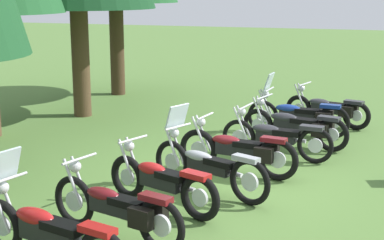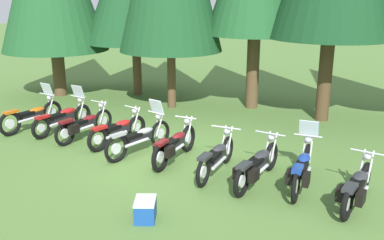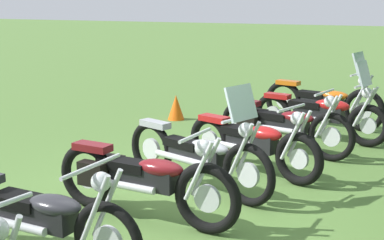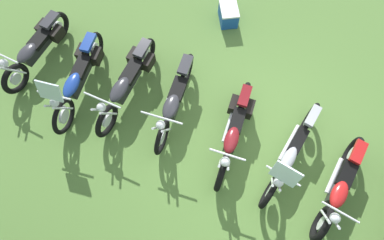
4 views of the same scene
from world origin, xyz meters
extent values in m
plane|color=#547A38|center=(0.00, 0.00, 0.00)|extent=(80.00, 80.00, 0.00)
torus|color=black|center=(-3.54, 1.86, 0.34)|extent=(0.27, 0.70, 0.69)
cylinder|color=silver|center=(-3.54, 1.86, 0.34)|extent=(0.11, 0.26, 0.26)
cube|color=black|center=(-3.73, 1.05, 0.45)|extent=(0.39, 0.85, 0.25)
ellipsoid|color=#B21919|center=(-3.68, 1.28, 0.61)|extent=(0.38, 0.63, 0.19)
cube|color=black|center=(-3.79, 0.83, 0.58)|extent=(0.36, 0.59, 0.10)
cube|color=#B21919|center=(-3.91, 0.32, 0.66)|extent=(0.28, 0.47, 0.08)
cylinder|color=silver|center=(-3.48, 1.79, 0.64)|extent=(0.12, 0.34, 0.65)
cylinder|color=silver|center=(-3.57, 1.73, 0.98)|extent=(0.62, 0.18, 0.04)
sphere|color=silver|center=(-3.55, 1.81, 0.86)|extent=(0.20, 0.20, 0.17)
cylinder|color=silver|center=(-3.65, 0.84, 0.36)|extent=(0.27, 0.82, 0.08)
cube|color=silver|center=(-3.57, 1.75, 1.16)|extent=(0.46, 0.25, 0.39)
torus|color=black|center=(-2.53, 1.43, 0.36)|extent=(0.28, 0.72, 0.72)
cylinder|color=silver|center=(-2.53, 1.43, 0.36)|extent=(0.12, 0.29, 0.28)
torus|color=black|center=(-2.92, -0.03, 0.36)|extent=(0.28, 0.72, 0.72)
cylinder|color=silver|center=(-2.92, -0.03, 0.36)|extent=(0.12, 0.29, 0.28)
cube|color=black|center=(-2.72, 0.70, 0.45)|extent=(0.38, 0.77, 0.21)
ellipsoid|color=maroon|center=(-2.67, 0.90, 0.58)|extent=(0.37, 0.58, 0.16)
cube|color=black|center=(-2.78, 0.50, 0.55)|extent=(0.35, 0.54, 0.10)
cube|color=maroon|center=(-2.90, 0.05, 0.71)|extent=(0.29, 0.47, 0.08)
cylinder|color=silver|center=(-2.61, 1.39, 0.66)|extent=(0.13, 0.34, 0.65)
cylinder|color=silver|center=(-2.47, 1.36, 0.66)|extent=(0.13, 0.34, 0.65)
cylinder|color=silver|center=(-2.56, 1.30, 1.00)|extent=(0.62, 0.20, 0.04)
sphere|color=silver|center=(-2.54, 1.38, 0.88)|extent=(0.21, 0.21, 0.17)
cylinder|color=silver|center=(-2.65, 0.51, 0.38)|extent=(0.27, 0.74, 0.08)
cube|color=black|center=(-3.02, 0.20, 0.46)|extent=(0.22, 0.35, 0.26)
cube|color=black|center=(-2.72, 0.12, 0.46)|extent=(0.22, 0.35, 0.26)
torus|color=black|center=(-1.28, 1.21, 0.35)|extent=(0.36, 0.69, 0.70)
cylinder|color=silver|center=(-1.28, 1.21, 0.35)|extent=(0.14, 0.26, 0.26)
torus|color=black|center=(-1.79, -0.17, 0.35)|extent=(0.36, 0.69, 0.70)
cylinder|color=silver|center=(-1.79, -0.17, 0.35)|extent=(0.14, 0.26, 0.26)
cube|color=black|center=(-1.53, 0.52, 0.45)|extent=(0.45, 0.75, 0.23)
ellipsoid|color=#B21919|center=(-1.46, 0.71, 0.59)|extent=(0.43, 0.58, 0.18)
cube|color=black|center=(-1.60, 0.33, 0.56)|extent=(0.40, 0.54, 0.10)
cube|color=#B21919|center=(-1.76, -0.09, 0.67)|extent=(0.34, 0.48, 0.08)
cylinder|color=silver|center=(-1.37, 1.18, 0.65)|extent=(0.16, 0.33, 0.65)
cylinder|color=silver|center=(-1.22, 1.12, 0.65)|extent=(0.16, 0.33, 0.65)
cylinder|color=silver|center=(-1.33, 1.07, 0.98)|extent=(0.58, 0.25, 0.04)
sphere|color=silver|center=(-1.29, 1.16, 0.86)|extent=(0.22, 0.22, 0.17)
cylinder|color=silver|center=(-1.47, 0.32, 0.37)|extent=(0.33, 0.71, 0.08)
torus|color=black|center=(-0.35, 0.81, 0.37)|extent=(0.37, 0.72, 0.74)
cylinder|color=silver|center=(-0.35, 0.81, 0.37)|extent=(0.15, 0.29, 0.29)
torus|color=black|center=(-0.95, -0.69, 0.37)|extent=(0.37, 0.72, 0.74)
cylinder|color=silver|center=(-0.95, -0.69, 0.37)|extent=(0.15, 0.29, 0.29)
cube|color=black|center=(-0.65, 0.06, 0.46)|extent=(0.46, 0.80, 0.21)
ellipsoid|color=#9EA0A8|center=(-0.57, 0.26, 0.59)|extent=(0.41, 0.61, 0.16)
cube|color=black|center=(-0.73, -0.15, 0.56)|extent=(0.39, 0.57, 0.10)
cube|color=#9EA0A8|center=(-0.92, -0.61, 0.72)|extent=(0.31, 0.47, 0.08)
cylinder|color=silver|center=(-0.43, 0.77, 0.67)|extent=(0.17, 0.33, 0.65)
cylinder|color=silver|center=(-0.31, 0.73, 0.67)|extent=(0.17, 0.33, 0.65)
cylinder|color=silver|center=(-0.40, 0.68, 1.01)|extent=(0.58, 0.26, 0.04)
sphere|color=silver|center=(-0.37, 0.76, 0.89)|extent=(0.22, 0.22, 0.17)
cylinder|color=silver|center=(-0.62, -0.15, 0.39)|extent=(0.37, 0.77, 0.08)
cube|color=silver|center=(-0.40, 0.69, 1.19)|extent=(0.47, 0.30, 0.39)
torus|color=black|center=(0.54, 0.63, 0.37)|extent=(0.21, 0.75, 0.75)
cylinder|color=silver|center=(0.54, 0.63, 0.37)|extent=(0.09, 0.29, 0.28)
torus|color=black|center=(0.34, -0.87, 0.37)|extent=(0.21, 0.75, 0.75)
cylinder|color=silver|center=(0.34, -0.87, 0.37)|extent=(0.09, 0.29, 0.28)
cube|color=black|center=(0.44, -0.12, 0.47)|extent=(0.30, 0.77, 0.23)
ellipsoid|color=maroon|center=(0.47, 0.09, 0.61)|extent=(0.32, 0.56, 0.18)
cube|color=black|center=(0.42, -0.32, 0.58)|extent=(0.30, 0.53, 0.10)
cube|color=maroon|center=(0.35, -0.79, 0.72)|extent=(0.24, 0.46, 0.08)
cylinder|color=silver|center=(0.46, 0.58, 0.67)|extent=(0.09, 0.34, 0.65)
cylinder|color=silver|center=(0.61, 0.56, 0.67)|extent=(0.09, 0.34, 0.65)
cylinder|color=silver|center=(0.53, 0.49, 1.01)|extent=(0.62, 0.12, 0.04)
sphere|color=silver|center=(0.54, 0.58, 0.89)|extent=(0.19, 0.19, 0.17)
cylinder|color=silver|center=(0.55, -0.30, 0.39)|extent=(0.18, 0.75, 0.08)
cube|color=black|center=(0.21, -0.65, 0.47)|extent=(0.18, 0.34, 0.26)
cube|color=black|center=(0.53, -0.69, 0.47)|extent=(0.18, 0.34, 0.26)
torus|color=black|center=(1.76, 0.18, 0.35)|extent=(0.17, 0.71, 0.70)
cylinder|color=silver|center=(1.76, 0.18, 0.35)|extent=(0.08, 0.28, 0.28)
torus|color=black|center=(1.58, -1.35, 0.35)|extent=(0.17, 0.71, 0.70)
cylinder|color=silver|center=(1.58, -1.35, 0.35)|extent=(0.08, 0.28, 0.28)
cube|color=black|center=(1.67, -0.58, 0.44)|extent=(0.32, 0.79, 0.21)
ellipsoid|color=#2D2D33|center=(1.69, -0.37, 0.57)|extent=(0.35, 0.57, 0.16)
cube|color=black|center=(1.64, -0.79, 0.54)|extent=(0.33, 0.54, 0.10)
cube|color=#2D2D33|center=(1.59, -1.27, 0.69)|extent=(0.26, 0.46, 0.08)
cylinder|color=silver|center=(1.67, 0.13, 0.65)|extent=(0.08, 0.34, 0.65)
cylinder|color=silver|center=(1.84, 0.11, 0.65)|extent=(0.08, 0.34, 0.65)
cylinder|color=silver|center=(1.74, 0.04, 0.99)|extent=(0.77, 0.13, 0.04)
sphere|color=silver|center=(1.75, 0.13, 0.87)|extent=(0.19, 0.19, 0.17)
cylinder|color=silver|center=(1.79, -0.77, 0.37)|extent=(0.17, 0.77, 0.08)
torus|color=black|center=(2.89, 0.05, 0.36)|extent=(0.27, 0.72, 0.71)
cylinder|color=silver|center=(2.89, 0.05, 0.36)|extent=(0.11, 0.28, 0.27)
torus|color=black|center=(2.50, -1.57, 0.36)|extent=(0.27, 0.72, 0.71)
cylinder|color=silver|center=(2.50, -1.57, 0.36)|extent=(0.11, 0.28, 0.27)
cube|color=black|center=(2.69, -0.76, 0.46)|extent=(0.41, 0.85, 0.23)
ellipsoid|color=#2D2D33|center=(2.75, -0.54, 0.60)|extent=(0.42, 0.64, 0.18)
cube|color=black|center=(2.64, -0.98, 0.57)|extent=(0.39, 0.60, 0.10)
cube|color=#2D2D33|center=(2.52, -1.49, 0.69)|extent=(0.31, 0.48, 0.08)
cylinder|color=silver|center=(2.79, 0.01, 0.65)|extent=(0.12, 0.34, 0.65)
cylinder|color=silver|center=(2.96, -0.03, 0.65)|extent=(0.12, 0.34, 0.65)
cylinder|color=silver|center=(2.86, -0.09, 0.99)|extent=(0.74, 0.21, 0.04)
sphere|color=silver|center=(2.88, 0.00, 0.87)|extent=(0.20, 0.20, 0.17)
cylinder|color=silver|center=(2.79, -0.97, 0.38)|extent=(0.27, 0.82, 0.08)
cube|color=black|center=(2.37, -1.33, 0.46)|extent=(0.21, 0.34, 0.26)
cube|color=black|center=(2.73, -1.42, 0.46)|extent=(0.21, 0.34, 0.26)
torus|color=black|center=(3.73, 0.12, 0.37)|extent=(0.14, 0.74, 0.74)
cylinder|color=silver|center=(3.73, 0.12, 0.37)|extent=(0.07, 0.29, 0.29)
torus|color=black|center=(3.62, -1.48, 0.37)|extent=(0.14, 0.74, 0.74)
cylinder|color=silver|center=(3.62, -1.48, 0.37)|extent=(0.07, 0.29, 0.29)
cube|color=black|center=(3.67, -0.68, 0.47)|extent=(0.27, 0.81, 0.22)
ellipsoid|color=navy|center=(3.69, -0.46, 0.60)|extent=(0.31, 0.59, 0.17)
cube|color=black|center=(3.66, -0.90, 0.57)|extent=(0.29, 0.55, 0.10)
cube|color=navy|center=(3.62, -1.40, 0.72)|extent=(0.23, 0.45, 0.08)
cylinder|color=silver|center=(3.65, 0.07, 0.67)|extent=(0.07, 0.34, 0.65)
cylinder|color=silver|center=(3.81, 0.06, 0.67)|extent=(0.07, 0.34, 0.65)
cylinder|color=silver|center=(3.72, -0.02, 1.00)|extent=(0.65, 0.08, 0.04)
sphere|color=silver|center=(3.73, 0.07, 0.88)|extent=(0.18, 0.18, 0.17)
cylinder|color=silver|center=(3.80, -0.87, 0.39)|extent=(0.14, 0.80, 0.08)
cube|color=silver|center=(3.72, 0.00, 1.18)|extent=(0.45, 0.18, 0.39)
cube|color=black|center=(3.46, -1.27, 0.47)|extent=(0.16, 0.33, 0.26)
cube|color=black|center=(3.80, -1.29, 0.47)|extent=(0.16, 0.33, 0.26)
torus|color=black|center=(5.01, -0.50, 0.34)|extent=(0.29, 0.69, 0.68)
cylinder|color=silver|center=(5.01, -0.50, 0.34)|extent=(0.12, 0.26, 0.25)
torus|color=black|center=(4.61, -1.92, 0.34)|extent=(0.29, 0.69, 0.68)
cylinder|color=silver|center=(4.61, -1.92, 0.34)|extent=(0.12, 0.26, 0.25)
cube|color=black|center=(4.81, -1.21, 0.43)|extent=(0.42, 0.76, 0.21)
ellipsoid|color=#2D2D33|center=(4.86, -1.02, 0.56)|extent=(0.42, 0.58, 0.16)
cube|color=black|center=(4.75, -1.41, 0.53)|extent=(0.40, 0.54, 0.10)
cube|color=#2D2D33|center=(4.63, -1.84, 0.65)|extent=(0.33, 0.48, 0.08)
cylinder|color=silver|center=(4.91, -0.54, 0.64)|extent=(0.13, 0.34, 0.65)
cylinder|color=silver|center=(5.08, -0.59, 0.64)|extent=(0.13, 0.34, 0.65)
cylinder|color=silver|center=(4.97, -0.64, 0.97)|extent=(0.66, 0.22, 0.04)
sphere|color=silver|center=(4.99, -0.55, 0.85)|extent=(0.21, 0.21, 0.17)
cylinder|color=silver|center=(4.91, -1.41, 0.36)|extent=(0.27, 0.72, 0.08)
cube|color=black|center=(4.48, -1.67, 0.44)|extent=(0.22, 0.35, 0.26)
cube|color=black|center=(4.85, -1.78, 0.44)|extent=(0.22, 0.35, 0.26)
cylinder|color=#4C3823|center=(3.92, 4.94, 1.38)|extent=(0.45, 0.45, 2.76)
cylinder|color=#42301E|center=(7.09, 5.47, 1.42)|extent=(0.44, 0.44, 2.84)
camera|label=1|loc=(-9.20, -2.60, 3.24)|focal=54.40mm
camera|label=2|loc=(4.08, -9.75, 4.21)|focal=39.78mm
camera|label=3|loc=(5.67, 2.46, 2.38)|focal=53.65mm
camera|label=4|loc=(0.82, 2.07, 6.09)|focal=29.93mm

